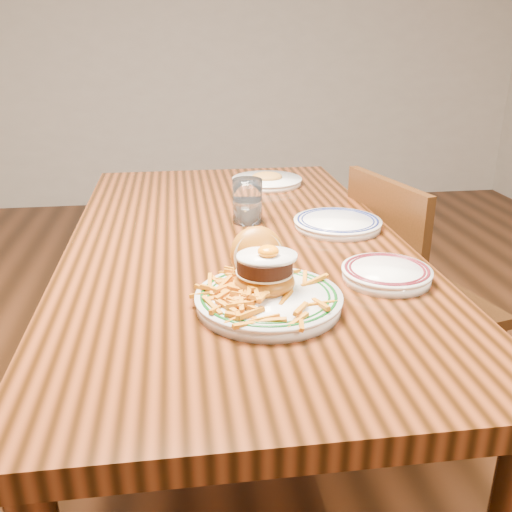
{
  "coord_description": "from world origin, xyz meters",
  "views": [
    {
      "loc": [
        -0.14,
        -1.38,
        1.25
      ],
      "look_at": [
        -0.0,
        -0.38,
        0.85
      ],
      "focal_mm": 40.0,
      "sensor_mm": 36.0,
      "label": 1
    }
  ],
  "objects": [
    {
      "name": "table",
      "position": [
        0.0,
        0.0,
        0.66
      ],
      "size": [
        0.85,
        1.6,
        0.75
      ],
      "color": "black",
      "rests_on": "floor"
    },
    {
      "name": "water_glass",
      "position": [
        0.05,
        0.13,
        0.8
      ],
      "size": [
        0.08,
        0.08,
        0.12
      ],
      "color": "white",
      "rests_on": "table"
    },
    {
      "name": "main_plate",
      "position": [
        0.02,
        -0.39,
        0.79
      ],
      "size": [
        0.28,
        0.3,
        0.14
      ],
      "rotation": [
        0.0,
        0.0,
        0.08
      ],
      "color": "white",
      "rests_on": "table"
    },
    {
      "name": "far_plate",
      "position": [
        0.17,
        0.54,
        0.76
      ],
      "size": [
        0.24,
        0.24,
        0.04
      ],
      "rotation": [
        0.0,
        0.0,
        -0.05
      ],
      "color": "white",
      "rests_on": "table"
    },
    {
      "name": "floor",
      "position": [
        0.0,
        0.0,
        0.0
      ],
      "size": [
        6.0,
        6.0,
        0.0
      ],
      "primitive_type": "plane",
      "color": "black",
      "rests_on": "ground"
    },
    {
      "name": "side_plate",
      "position": [
        0.29,
        -0.31,
        0.77
      ],
      "size": [
        0.19,
        0.19,
        0.03
      ],
      "rotation": [
        0.0,
        0.0,
        0.31
      ],
      "color": "white",
      "rests_on": "table"
    },
    {
      "name": "chair_right",
      "position": [
        0.57,
        0.19,
        0.45
      ],
      "size": [
        0.48,
        0.48,
        0.85
      ],
      "rotation": [
        0.0,
        0.0,
        3.38
      ],
      "color": "#41210D",
      "rests_on": "floor"
    },
    {
      "name": "rear_plate",
      "position": [
        0.28,
        0.05,
        0.76
      ],
      "size": [
        0.24,
        0.24,
        0.03
      ],
      "rotation": [
        0.0,
        0.0,
        -0.14
      ],
      "color": "white",
      "rests_on": "table"
    }
  ]
}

